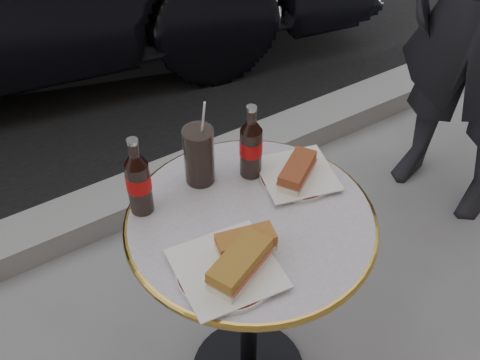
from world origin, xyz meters
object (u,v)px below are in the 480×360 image
plate_right (297,176)px  plate_left (227,271)px  cola_bottle_left (138,176)px  bistro_table (249,307)px  cola_bottle_right (251,141)px  cola_glass (199,155)px

plate_right → plate_left: bearing=-151.5°
plate_left → cola_bottle_left: cola_bottle_left is taller
bistro_table → cola_bottle_right: 0.50m
plate_left → plate_right: bearing=28.5°
cola_bottle_right → cola_glass: size_ratio=1.32×
bistro_table → plate_left: 0.41m
plate_left → plate_right: plate_left is taller
cola_bottle_left → cola_bottle_right: (0.30, -0.03, -0.00)m
bistro_table → cola_bottle_right: bearing=57.5°
cola_bottle_right → cola_glass: bearing=158.7°
bistro_table → cola_bottle_left: (-0.21, 0.17, 0.48)m
bistro_table → plate_left: bearing=-140.5°
cola_bottle_left → cola_bottle_right: bearing=-5.8°
cola_bottle_left → plate_right: bearing=-15.5°
cola_bottle_left → cola_bottle_right: size_ratio=1.02×
plate_right → cola_bottle_left: (-0.39, 0.11, 0.10)m
cola_bottle_left → cola_glass: size_ratio=1.35×
cola_bottle_left → bistro_table: bearing=-39.0°
cola_bottle_right → cola_glass: 0.14m
bistro_table → cola_glass: bearing=100.7°
bistro_table → cola_glass: cola_glass is taller
bistro_table → cola_glass: 0.49m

